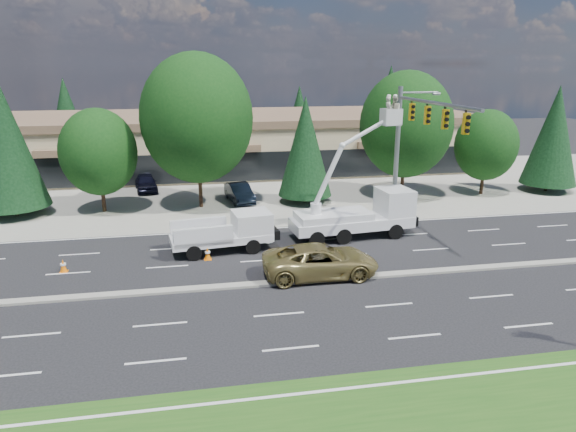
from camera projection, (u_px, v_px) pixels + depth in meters
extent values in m
plane|color=black|center=(269.00, 284.00, 25.14)|extent=(140.00, 140.00, 0.00)
cube|color=gray|center=(236.00, 190.00, 44.01)|extent=(140.00, 22.00, 0.01)
cube|color=gray|center=(269.00, 283.00, 25.13)|extent=(120.00, 0.55, 0.12)
cube|color=tan|center=(227.00, 144.00, 52.73)|extent=(50.00, 15.00, 5.00)
cube|color=brown|center=(226.00, 118.00, 51.98)|extent=(50.40, 15.40, 0.70)
cube|color=black|center=(233.00, 167.00, 45.89)|extent=(48.00, 0.12, 2.60)
cylinder|color=#332114|center=(16.00, 210.00, 36.46)|extent=(0.26, 0.26, 0.80)
cone|color=black|center=(6.00, 143.00, 35.11)|extent=(4.88, 4.88, 8.92)
cylinder|color=#332114|center=(103.00, 195.00, 37.25)|extent=(0.28, 0.28, 2.42)
ellipsoid|color=black|center=(99.00, 152.00, 36.35)|extent=(5.39, 5.39, 6.19)
cylinder|color=#332114|center=(200.00, 183.00, 38.26)|extent=(0.28, 0.28, 3.66)
ellipsoid|color=black|center=(197.00, 119.00, 36.90)|extent=(8.13, 8.13, 9.35)
cylinder|color=#332114|center=(305.00, 197.00, 40.03)|extent=(0.26, 0.26, 0.80)
cone|color=black|center=(305.00, 146.00, 38.90)|extent=(4.13, 4.13, 7.54)
cylinder|color=#332114|center=(403.00, 178.00, 41.04)|extent=(0.28, 0.28, 3.24)
ellipsoid|color=black|center=(406.00, 125.00, 39.83)|extent=(7.19, 7.19, 8.27)
cylinder|color=#332114|center=(482.00, 181.00, 42.37)|extent=(0.28, 0.28, 2.25)
ellipsoid|color=black|center=(486.00, 145.00, 41.53)|extent=(5.00, 5.00, 5.75)
cylinder|color=#332114|center=(546.00, 186.00, 43.59)|extent=(0.26, 0.26, 0.80)
cone|color=black|center=(554.00, 135.00, 42.36)|extent=(4.45, 4.45, 8.14)
cylinder|color=#332114|center=(71.00, 150.00, 61.60)|extent=(0.26, 0.26, 0.80)
cone|color=black|center=(67.00, 113.00, 60.35)|extent=(4.51, 4.51, 8.24)
cylinder|color=#332114|center=(189.00, 147.00, 63.97)|extent=(0.26, 0.26, 0.80)
cone|color=black|center=(187.00, 99.00, 62.29)|extent=(5.97, 5.97, 10.91)
cylinder|color=#332114|center=(299.00, 144.00, 66.35)|extent=(0.26, 0.26, 0.80)
cone|color=black|center=(299.00, 115.00, 65.27)|extent=(3.95, 3.95, 7.22)
cylinder|color=#332114|center=(387.00, 142.00, 68.38)|extent=(0.26, 0.26, 0.80)
cone|color=black|center=(389.00, 103.00, 66.93)|extent=(5.19, 5.19, 9.48)
cylinder|color=gray|center=(397.00, 156.00, 34.24)|extent=(0.32, 0.32, 9.00)
cylinder|color=gray|center=(435.00, 103.00, 28.44)|extent=(0.20, 10.00, 0.20)
cylinder|color=gray|center=(419.00, 92.00, 33.29)|extent=(2.60, 0.12, 0.12)
cube|color=gold|center=(412.00, 112.00, 31.48)|extent=(0.32, 0.22, 1.05)
cube|color=gold|center=(427.00, 115.00, 29.40)|extent=(0.32, 0.22, 1.05)
cube|color=gold|center=(445.00, 119.00, 27.33)|extent=(0.32, 0.22, 1.05)
cube|color=gold|center=(466.00, 124.00, 25.25)|extent=(0.32, 0.22, 1.05)
cube|color=white|center=(221.00, 238.00, 29.39)|extent=(5.96, 2.87, 0.43)
cube|color=white|center=(252.00, 224.00, 29.74)|extent=(2.36, 2.32, 1.43)
cube|color=black|center=(262.00, 220.00, 29.87)|extent=(0.33, 1.81, 0.95)
cube|color=white|center=(199.00, 227.00, 29.74)|extent=(3.25, 0.73, 1.05)
cube|color=white|center=(204.00, 237.00, 28.09)|extent=(3.25, 0.73, 1.05)
cube|color=white|center=(352.00, 222.00, 31.76)|extent=(7.78, 3.05, 0.66)
cube|color=white|center=(394.00, 204.00, 32.23)|extent=(2.12, 2.41, 1.90)
cube|color=black|center=(405.00, 201.00, 32.38)|extent=(0.27, 1.89, 1.14)
cube|color=white|center=(333.00, 216.00, 31.28)|extent=(4.75, 2.64, 0.47)
cylinder|color=white|center=(316.00, 209.00, 30.83)|extent=(0.66, 0.66, 0.76)
cube|color=white|center=(391.00, 117.00, 30.53)|extent=(1.13, 0.96, 1.02)
imported|color=beige|center=(388.00, 110.00, 30.37)|extent=(0.45, 0.63, 1.64)
imported|color=beige|center=(395.00, 110.00, 30.48)|extent=(0.70, 0.85, 1.64)
ellipsoid|color=white|center=(389.00, 96.00, 30.13)|extent=(0.25, 0.25, 0.17)
ellipsoid|color=white|center=(395.00, 96.00, 30.24)|extent=(0.25, 0.25, 0.17)
cube|color=orange|center=(64.00, 272.00, 26.65)|extent=(0.40, 0.40, 0.03)
cone|color=orange|center=(63.00, 266.00, 26.56)|extent=(0.36, 0.36, 0.70)
cylinder|color=white|center=(63.00, 264.00, 26.54)|extent=(0.29, 0.29, 0.10)
cube|color=orange|center=(208.00, 259.00, 28.35)|extent=(0.40, 0.40, 0.03)
cone|color=orange|center=(208.00, 254.00, 28.25)|extent=(0.36, 0.36, 0.70)
cylinder|color=white|center=(207.00, 252.00, 28.23)|extent=(0.29, 0.29, 0.10)
cube|color=orange|center=(269.00, 260.00, 28.23)|extent=(0.40, 0.40, 0.03)
cone|color=orange|center=(269.00, 254.00, 28.13)|extent=(0.36, 0.36, 0.70)
cylinder|color=white|center=(269.00, 253.00, 28.11)|extent=(0.29, 0.29, 0.10)
imported|color=#9E8C4C|center=(321.00, 261.00, 25.94)|extent=(5.89, 2.75, 1.63)
imported|color=black|center=(146.00, 183.00, 43.48)|extent=(2.32, 4.41, 1.43)
imported|color=black|center=(240.00, 193.00, 40.03)|extent=(2.24, 4.56, 1.44)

